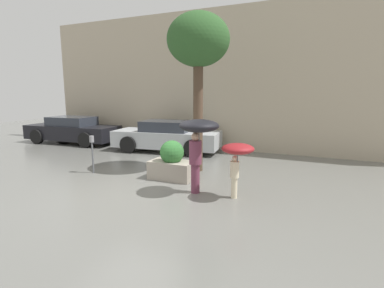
{
  "coord_description": "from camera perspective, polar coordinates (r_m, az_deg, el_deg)",
  "views": [
    {
      "loc": [
        4.39,
        -6.09,
        2.54
      ],
      "look_at": [
        0.92,
        1.6,
        1.05
      ],
      "focal_mm": 28.0,
      "sensor_mm": 36.0,
      "label": 1
    }
  ],
  "objects": [
    {
      "name": "ground_plane",
      "position": [
        7.93,
        -11.01,
        -8.86
      ],
      "size": [
        40.0,
        40.0,
        0.0
      ],
      "primitive_type": "plane",
      "color": "slate"
    },
    {
      "name": "person_child",
      "position": [
        7.06,
        8.61,
        -1.82
      ],
      "size": [
        0.76,
        0.76,
        1.35
      ],
      "rotation": [
        0.0,
        0.0,
        -0.59
      ],
      "color": "beige",
      "rests_on": "ground"
    },
    {
      "name": "planter_box",
      "position": [
        8.77,
        -3.82,
        -3.6
      ],
      "size": [
        1.3,
        0.72,
        1.14
      ],
      "color": "#9E9384",
      "rests_on": "ground"
    },
    {
      "name": "parking_meter",
      "position": [
        9.8,
        -18.5,
        -0.42
      ],
      "size": [
        0.14,
        0.14,
        1.18
      ],
      "color": "#595B60",
      "rests_on": "ground"
    },
    {
      "name": "building_facade",
      "position": [
        13.35,
        5.18,
        11.94
      ],
      "size": [
        18.0,
        0.3,
        6.0
      ],
      "color": "#B7A88E",
      "rests_on": "ground"
    },
    {
      "name": "parked_car_near",
      "position": [
        12.84,
        -4.82,
        1.39
      ],
      "size": [
        4.69,
        2.33,
        1.31
      ],
      "rotation": [
        0.0,
        0.0,
        1.71
      ],
      "color": "#B7BCC1",
      "rests_on": "ground"
    },
    {
      "name": "parked_car_far",
      "position": [
        16.02,
        -21.81,
        2.42
      ],
      "size": [
        4.8,
        2.13,
        1.31
      ],
      "rotation": [
        0.0,
        0.0,
        1.64
      ],
      "color": "black",
      "rests_on": "ground"
    },
    {
      "name": "person_adult",
      "position": [
        7.27,
        1.17,
        1.75
      ],
      "size": [
        0.97,
        0.97,
        1.88
      ],
      "rotation": [
        0.0,
        0.0,
        -0.48
      ],
      "color": "brown",
      "rests_on": "ground"
    },
    {
      "name": "street_tree",
      "position": [
        9.56,
        1.2,
        18.57
      ],
      "size": [
        1.92,
        1.92,
        4.9
      ],
      "color": "brown",
      "rests_on": "ground"
    }
  ]
}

